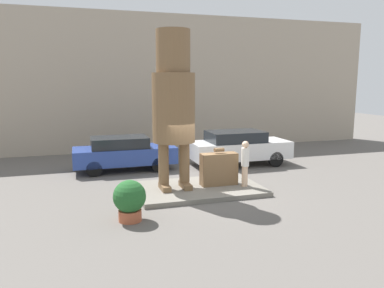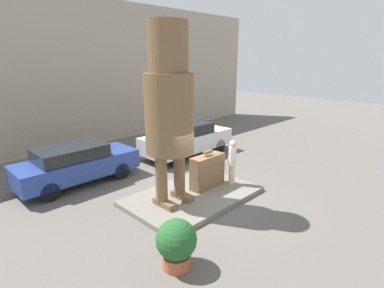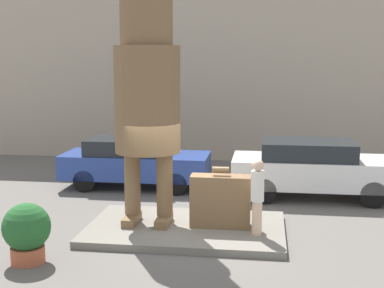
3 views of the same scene
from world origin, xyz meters
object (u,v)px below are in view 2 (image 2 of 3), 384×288
(giant_suitcase, at_px, (207,171))
(tourist, at_px, (232,160))
(parked_car_blue, at_px, (76,163))
(statue_figure, at_px, (169,102))
(planter_pot, at_px, (176,243))
(parked_car_white, at_px, (186,138))

(giant_suitcase, xyz_separation_m, tourist, (0.83, -0.46, 0.31))
(tourist, distance_m, parked_car_blue, 5.84)
(statue_figure, relative_size, giant_suitcase, 3.97)
(statue_figure, height_order, parked_car_blue, statue_figure)
(tourist, height_order, planter_pot, tourist)
(tourist, bearing_deg, parked_car_white, 69.01)
(giant_suitcase, bearing_deg, tourist, -29.01)
(giant_suitcase, relative_size, planter_pot, 1.16)
(parked_car_blue, relative_size, parked_car_white, 0.95)
(statue_figure, distance_m, parked_car_white, 5.83)
(giant_suitcase, xyz_separation_m, planter_pot, (-3.56, -2.26, -0.12))
(statue_figure, distance_m, tourist, 3.43)
(statue_figure, relative_size, parked_car_blue, 1.23)
(tourist, bearing_deg, parked_car_blue, 130.71)
(planter_pot, bearing_deg, statue_figure, 50.94)
(statue_figure, bearing_deg, parked_car_blue, 108.57)
(parked_car_blue, height_order, parked_car_white, parked_car_white)
(tourist, xyz_separation_m, parked_car_white, (1.51, 3.94, -0.19))
(statue_figure, relative_size, planter_pot, 4.62)
(tourist, bearing_deg, statue_figure, 168.06)
(parked_car_white, height_order, planter_pot, parked_car_white)
(statue_figure, xyz_separation_m, tourist, (2.50, -0.53, -2.30))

